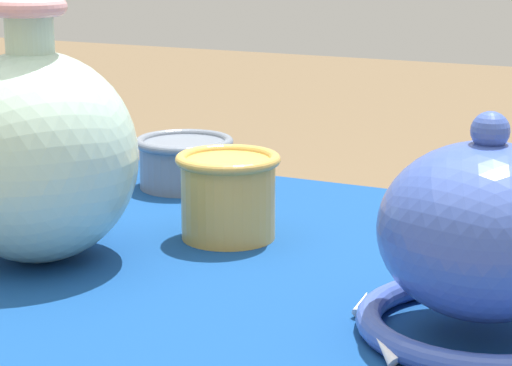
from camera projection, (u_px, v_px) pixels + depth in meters
name	position (u px, v px, depth m)	size (l,w,h in m)	color
display_table	(260.00, 328.00, 1.04)	(1.33, 0.68, 0.69)	olive
vase_tall_bulbous	(36.00, 154.00, 1.01)	(0.21, 0.21, 0.27)	#A8CCB7
vase_dome_bell	(483.00, 246.00, 0.83)	(0.22, 0.21, 0.19)	#3851A8
cup_wide_ochre	(228.00, 193.00, 1.10)	(0.12, 0.12, 0.10)	gold
cup_wide_slate	(184.00, 160.00, 1.33)	(0.13, 0.13, 0.07)	slate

